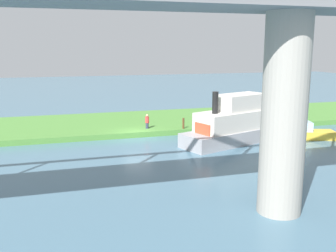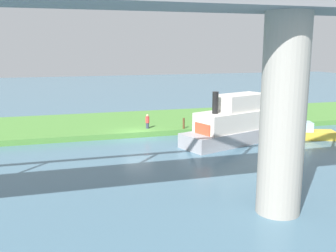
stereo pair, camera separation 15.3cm
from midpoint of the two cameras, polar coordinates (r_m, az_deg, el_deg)
name	(u,v)px [view 1 (the left image)]	position (r m, az deg, el deg)	size (l,w,h in m)	color
ground_plane	(138,138)	(36.02, -4.60, -1.73)	(160.00, 160.00, 0.00)	#476B7F
grassy_bank	(126,123)	(41.72, -6.33, 0.42)	(80.00, 12.00, 0.50)	#4C8438
bridge_pylon	(284,116)	(19.64, 16.40, 1.37)	(2.19, 2.19, 9.85)	#9E998E
bridge_span	(291,0)	(19.50, 17.31, 17.26)	(57.95, 4.30, 3.25)	slate
person_on_bank	(147,121)	(37.50, -3.19, 0.69)	(0.48, 0.48, 1.39)	#2D334C
mooring_post	(183,123)	(37.41, 2.15, 0.39)	(0.20, 0.20, 1.03)	brown
houseboat_blue	(233,124)	(34.12, 9.34, 0.35)	(9.53, 5.86, 4.62)	#99999E
motorboat_white	(306,133)	(37.62, 19.49, -0.92)	(4.98, 3.04, 1.57)	gold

